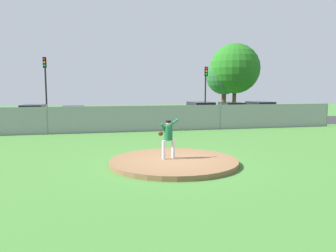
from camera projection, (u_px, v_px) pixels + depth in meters
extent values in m
plane|color=#427A33|center=(149.00, 141.00, 18.76)|extent=(80.00, 80.00, 0.00)
cube|color=#2B2B2D|center=(131.00, 124.00, 27.00)|extent=(44.00, 7.00, 0.01)
cylinder|color=brown|center=(174.00, 162.00, 12.94)|extent=(5.00, 5.00, 0.19)
cylinder|color=silver|center=(164.00, 150.00, 12.94)|extent=(0.13, 0.13, 0.73)
cylinder|color=silver|center=(173.00, 149.00, 13.18)|extent=(0.13, 0.13, 0.73)
cylinder|color=#145933|center=(168.00, 133.00, 12.99)|extent=(0.32, 0.32, 0.57)
cylinder|color=#145933|center=(173.00, 123.00, 12.98)|extent=(0.49, 0.25, 0.35)
cylinder|color=#145933|center=(164.00, 129.00, 12.93)|extent=(0.29, 0.18, 0.46)
ellipsoid|color=#4C2D14|center=(161.00, 134.00, 12.97)|extent=(0.20, 0.12, 0.18)
sphere|color=tan|center=(168.00, 123.00, 12.94)|extent=(0.20, 0.20, 0.20)
cylinder|color=black|center=(168.00, 121.00, 12.94)|extent=(0.21, 0.21, 0.09)
sphere|color=white|center=(164.00, 155.00, 13.64)|extent=(0.07, 0.07, 0.07)
cube|color=gray|center=(139.00, 119.00, 22.54)|extent=(29.45, 0.03, 1.76)
cylinder|color=slate|center=(47.00, 120.00, 21.24)|extent=(0.07, 0.07, 1.86)
cylinder|color=slate|center=(220.00, 116.00, 23.82)|extent=(0.07, 0.07, 1.86)
cylinder|color=slate|center=(327.00, 114.00, 25.77)|extent=(0.07, 0.07, 1.86)
cube|color=tan|center=(73.00, 118.00, 25.62)|extent=(1.84, 4.60, 0.67)
cube|color=black|center=(73.00, 110.00, 25.55)|extent=(1.66, 2.54, 0.59)
cylinder|color=black|center=(75.00, 120.00, 27.03)|extent=(1.81, 0.68, 0.64)
cylinder|color=black|center=(72.00, 124.00, 24.28)|extent=(1.81, 0.68, 0.64)
cube|color=maroon|center=(201.00, 114.00, 28.46)|extent=(2.05, 4.80, 0.76)
cube|color=black|center=(201.00, 106.00, 28.38)|extent=(1.82, 2.67, 0.69)
cylinder|color=black|center=(195.00, 117.00, 29.91)|extent=(1.95, 0.72, 0.64)
cylinder|color=black|center=(207.00, 120.00, 27.10)|extent=(1.95, 0.72, 0.64)
cube|color=silver|center=(34.00, 118.00, 25.64)|extent=(1.96, 4.15, 0.68)
cube|color=black|center=(34.00, 109.00, 25.56)|extent=(1.73, 2.32, 0.69)
cylinder|color=black|center=(38.00, 121.00, 26.91)|extent=(1.85, 0.73, 0.64)
cylinder|color=black|center=(30.00, 124.00, 24.44)|extent=(1.85, 0.73, 0.64)
cube|color=#A81919|center=(231.00, 114.00, 29.08)|extent=(1.79, 4.10, 0.77)
cube|color=black|center=(232.00, 106.00, 29.01)|extent=(1.64, 2.26, 0.61)
cylinder|color=black|center=(226.00, 117.00, 30.36)|extent=(1.84, 0.65, 0.64)
cylinder|color=black|center=(237.00, 119.00, 27.90)|extent=(1.84, 0.65, 0.64)
cube|color=#232328|center=(260.00, 113.00, 29.48)|extent=(2.05, 4.44, 0.78)
cube|color=black|center=(260.00, 105.00, 29.40)|extent=(1.79, 2.48, 0.65)
cylinder|color=black|center=(252.00, 116.00, 30.81)|extent=(1.89, 0.75, 0.64)
cylinder|color=black|center=(268.00, 119.00, 28.24)|extent=(1.89, 0.75, 0.64)
cone|color=orange|center=(146.00, 121.00, 27.13)|extent=(0.32, 0.32, 0.55)
cube|color=black|center=(146.00, 124.00, 27.16)|extent=(0.40, 0.40, 0.03)
cylinder|color=black|center=(46.00, 90.00, 28.84)|extent=(0.14, 0.14, 5.58)
cube|color=black|center=(45.00, 62.00, 28.40)|extent=(0.28, 0.24, 0.90)
sphere|color=red|center=(44.00, 59.00, 28.25)|extent=(0.18, 0.18, 0.18)
sphere|color=orange|center=(44.00, 62.00, 28.28)|extent=(0.18, 0.18, 0.18)
sphere|color=green|center=(45.00, 66.00, 28.31)|extent=(0.18, 0.18, 0.18)
cylinder|color=black|center=(205.00, 93.00, 32.78)|extent=(0.14, 0.14, 5.02)
cube|color=black|center=(206.00, 71.00, 32.37)|extent=(0.28, 0.24, 0.90)
sphere|color=red|center=(207.00, 69.00, 32.23)|extent=(0.18, 0.18, 0.18)
sphere|color=orange|center=(207.00, 71.00, 32.26)|extent=(0.18, 0.18, 0.18)
sphere|color=green|center=(207.00, 74.00, 32.29)|extent=(0.18, 0.18, 0.18)
cylinder|color=#4C331E|center=(224.00, 102.00, 37.47)|extent=(0.49, 0.49, 2.83)
sphere|color=#235E29|center=(224.00, 76.00, 37.14)|extent=(4.06, 4.06, 4.06)
cylinder|color=#4C331E|center=(234.00, 100.00, 37.15)|extent=(0.42, 0.42, 3.17)
sphere|color=#216B1B|center=(235.00, 69.00, 36.75)|extent=(5.52, 5.52, 5.52)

